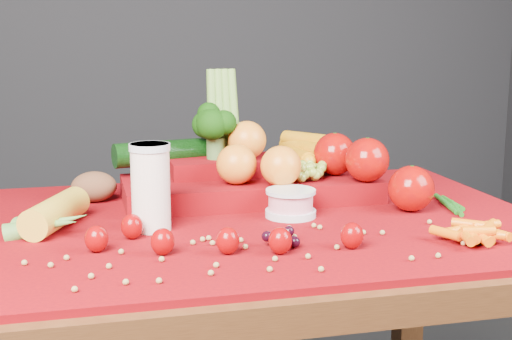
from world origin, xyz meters
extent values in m
cube|color=#371C0C|center=(0.00, 0.00, 0.72)|extent=(1.10, 0.80, 0.05)
cube|color=#371C0C|center=(0.48, 0.33, 0.35)|extent=(0.06, 0.06, 0.70)
cube|color=#7F0406|center=(0.00, 0.00, 0.76)|extent=(1.05, 0.75, 0.01)
cylinder|color=white|center=(-0.20, -0.03, 0.84)|extent=(0.07, 0.07, 0.15)
cylinder|color=silver|center=(-0.20, -0.03, 0.91)|extent=(0.07, 0.07, 0.01)
cylinder|color=silver|center=(0.06, 0.00, 0.77)|extent=(0.10, 0.10, 0.01)
cylinder|color=pink|center=(0.06, 0.00, 0.79)|extent=(0.08, 0.08, 0.04)
cylinder|color=silver|center=(0.06, 0.00, 0.81)|extent=(0.09, 0.09, 0.01)
ellipsoid|color=#900002|center=(-0.24, -0.08, 0.78)|extent=(0.04, 0.04, 0.04)
cone|color=#11420B|center=(-0.24, -0.08, 0.80)|extent=(0.03, 0.03, 0.01)
ellipsoid|color=#900002|center=(-0.30, -0.14, 0.78)|extent=(0.04, 0.04, 0.04)
cone|color=#11420B|center=(-0.30, -0.14, 0.80)|extent=(0.03, 0.03, 0.01)
ellipsoid|color=#900002|center=(-0.20, -0.18, 0.78)|extent=(0.04, 0.04, 0.04)
cone|color=#11420B|center=(-0.20, -0.18, 0.80)|extent=(0.03, 0.03, 0.01)
ellipsoid|color=#900002|center=(-0.10, -0.20, 0.78)|extent=(0.04, 0.04, 0.04)
cone|color=#11420B|center=(-0.10, -0.20, 0.80)|extent=(0.03, 0.03, 0.01)
ellipsoid|color=#900002|center=(-0.02, -0.22, 0.78)|extent=(0.04, 0.04, 0.04)
cone|color=#11420B|center=(-0.02, -0.22, 0.80)|extent=(0.03, 0.03, 0.01)
ellipsoid|color=#900002|center=(0.10, -0.22, 0.78)|extent=(0.04, 0.04, 0.04)
cone|color=#11420B|center=(0.10, -0.22, 0.80)|extent=(0.03, 0.03, 0.01)
cylinder|color=gold|center=(-0.37, 0.02, 0.79)|extent=(0.12, 0.19, 0.06)
ellipsoid|color=#57331E|center=(-0.30, 0.21, 0.79)|extent=(0.09, 0.07, 0.06)
cube|color=#7F0406|center=(0.02, 0.15, 0.78)|extent=(0.52, 0.22, 0.04)
cube|color=#7F0406|center=(0.00, 0.20, 0.82)|extent=(0.28, 0.12, 0.03)
sphere|color=#9E0A02|center=(0.24, 0.06, 0.85)|extent=(0.09, 0.09, 0.09)
sphere|color=#9E0A02|center=(0.30, -0.02, 0.81)|extent=(0.09, 0.09, 0.09)
sphere|color=#9E0A02|center=(0.20, 0.14, 0.85)|extent=(0.09, 0.09, 0.09)
sphere|color=orange|center=(-0.02, 0.10, 0.85)|extent=(0.08, 0.08, 0.08)
sphere|color=orange|center=(0.06, 0.06, 0.85)|extent=(0.08, 0.08, 0.08)
sphere|color=orange|center=(0.02, 0.18, 0.88)|extent=(0.08, 0.08, 0.08)
cylinder|color=#C07402|center=(0.12, 0.22, 0.82)|extent=(0.06, 0.17, 0.04)
cylinder|color=#C07402|center=(0.14, 0.22, 0.84)|extent=(0.04, 0.17, 0.04)
cylinder|color=#C07402|center=(0.16, 0.22, 0.85)|extent=(0.07, 0.17, 0.04)
cylinder|color=#C07402|center=(0.17, 0.22, 0.87)|extent=(0.10, 0.16, 0.04)
cylinder|color=#3F662D|center=(-0.04, 0.20, 0.86)|extent=(0.04, 0.04, 0.04)
cylinder|color=olive|center=(-0.04, 0.24, 0.92)|extent=(0.03, 0.06, 0.22)
cylinder|color=olive|center=(-0.03, 0.24, 0.92)|extent=(0.02, 0.06, 0.22)
cylinder|color=olive|center=(-0.01, 0.24, 0.92)|extent=(0.02, 0.06, 0.22)
cylinder|color=olive|center=(0.01, 0.24, 0.92)|extent=(0.03, 0.06, 0.22)
cylinder|color=black|center=(-0.14, 0.24, 0.85)|extent=(0.24, 0.10, 0.05)
camera|label=1|loc=(-0.31, -1.25, 1.11)|focal=50.00mm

